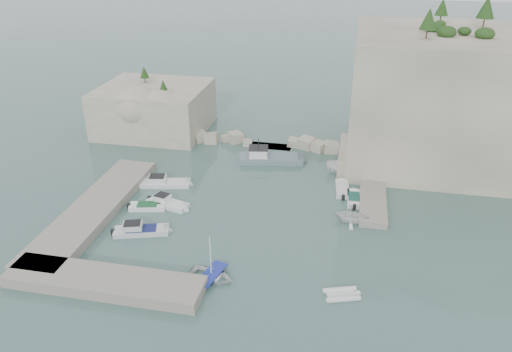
% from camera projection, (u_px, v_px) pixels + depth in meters
% --- Properties ---
extents(ground, '(400.00, 400.00, 0.00)m').
position_uv_depth(ground, '(245.00, 225.00, 53.63)').
color(ground, '#466963').
rests_on(ground, ground).
extents(cliff_east, '(26.00, 22.00, 17.00)m').
position_uv_depth(cliff_east, '(452.00, 98.00, 65.93)').
color(cliff_east, beige).
rests_on(cliff_east, ground).
extents(cliff_terrace, '(8.00, 10.00, 2.50)m').
position_uv_depth(cliff_terrace, '(369.00, 157.00, 66.55)').
color(cliff_terrace, beige).
rests_on(cliff_terrace, ground).
extents(outcrop_west, '(16.00, 14.00, 7.00)m').
position_uv_depth(outcrop_west, '(154.00, 109.00, 77.57)').
color(outcrop_west, beige).
rests_on(outcrop_west, ground).
extents(quay_west, '(5.00, 24.00, 1.10)m').
position_uv_depth(quay_west, '(94.00, 210.00, 55.53)').
color(quay_west, '#9E9689').
rests_on(quay_west, ground).
extents(quay_south, '(18.00, 4.00, 1.10)m').
position_uv_depth(quay_south, '(104.00, 282.00, 44.20)').
color(quay_south, '#9E9689').
rests_on(quay_south, ground).
extents(ledge_east, '(3.00, 16.00, 0.80)m').
position_uv_depth(ledge_east, '(373.00, 191.00, 59.82)').
color(ledge_east, '#9E9689').
rests_on(ledge_east, ground).
extents(breakwater, '(28.00, 3.00, 1.40)m').
position_uv_depth(breakwater, '(271.00, 142.00, 72.80)').
color(breakwater, beige).
rests_on(breakwater, ground).
extents(motorboat_d, '(6.46, 3.60, 1.40)m').
position_uv_depth(motorboat_d, '(142.00, 233.00, 52.24)').
color(motorboat_d, silver).
rests_on(motorboat_d, ground).
extents(motorboat_c, '(4.71, 2.56, 0.70)m').
position_uv_depth(motorboat_c, '(148.00, 209.00, 56.81)').
color(motorboat_c, white).
rests_on(motorboat_c, ground).
extents(motorboat_a, '(7.04, 3.36, 1.40)m').
position_uv_depth(motorboat_a, '(165.00, 185.00, 61.97)').
color(motorboat_a, white).
rests_on(motorboat_a, ground).
extents(motorboat_b, '(5.74, 3.13, 1.40)m').
position_uv_depth(motorboat_b, '(168.00, 206.00, 57.37)').
color(motorboat_b, white).
rests_on(motorboat_b, ground).
extents(rowboat, '(4.84, 3.94, 0.88)m').
position_uv_depth(rowboat, '(212.00, 278.00, 45.50)').
color(rowboat, white).
rests_on(rowboat, ground).
extents(inflatable_dinghy, '(3.60, 2.53, 0.44)m').
position_uv_depth(inflatable_dinghy, '(341.00, 296.00, 43.30)').
color(inflatable_dinghy, silver).
rests_on(inflatable_dinghy, ground).
extents(tender_east_a, '(4.05, 3.58, 1.99)m').
position_uv_depth(tender_east_a, '(351.00, 222.00, 54.25)').
color(tender_east_a, white).
rests_on(tender_east_a, ground).
extents(tender_east_b, '(1.72, 4.51, 0.70)m').
position_uv_depth(tender_east_b, '(354.00, 201.00, 58.47)').
color(tender_east_b, white).
rests_on(tender_east_b, ground).
extents(tender_east_c, '(1.99, 4.93, 0.70)m').
position_uv_depth(tender_east_c, '(342.00, 191.00, 60.66)').
color(tender_east_c, silver).
rests_on(tender_east_c, ground).
extents(tender_east_d, '(5.02, 2.64, 1.84)m').
position_uv_depth(tender_east_d, '(343.00, 172.00, 65.35)').
color(tender_east_d, white).
rests_on(tender_east_d, ground).
extents(work_boat, '(9.87, 4.37, 2.20)m').
position_uv_depth(work_boat, '(271.00, 162.00, 68.26)').
color(work_boat, slate).
rests_on(work_boat, ground).
extents(rowboat_mast, '(0.10, 0.10, 4.20)m').
position_uv_depth(rowboat_mast, '(210.00, 255.00, 44.37)').
color(rowboat_mast, white).
rests_on(rowboat_mast, rowboat).
extents(vegetation, '(53.48, 13.88, 13.40)m').
position_uv_depth(vegetation, '(421.00, 22.00, 63.88)').
color(vegetation, '#1E4219').
rests_on(vegetation, ground).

